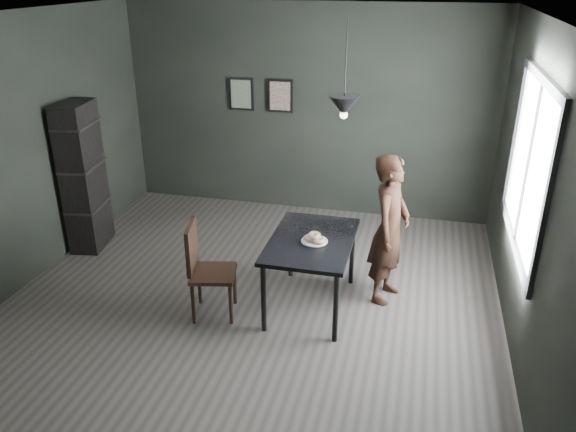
% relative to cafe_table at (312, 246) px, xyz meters
% --- Properties ---
extents(ground, '(5.00, 5.00, 0.00)m').
position_rel_cafe_table_xyz_m(ground, '(-0.60, 0.00, -0.67)').
color(ground, '#34302D').
rests_on(ground, ground).
extents(back_wall, '(5.00, 0.10, 2.80)m').
position_rel_cafe_table_xyz_m(back_wall, '(-0.60, 2.50, 0.73)').
color(back_wall, black).
rests_on(back_wall, ground).
extents(ceiling, '(5.00, 5.00, 0.02)m').
position_rel_cafe_table_xyz_m(ceiling, '(-0.60, 0.00, 2.13)').
color(ceiling, silver).
rests_on(ceiling, ground).
extents(window_assembly, '(0.04, 1.96, 1.56)m').
position_rel_cafe_table_xyz_m(window_assembly, '(1.87, 0.20, 0.93)').
color(window_assembly, white).
rests_on(window_assembly, ground).
extents(cafe_table, '(0.80, 1.20, 0.75)m').
position_rel_cafe_table_xyz_m(cafe_table, '(0.00, 0.00, 0.00)').
color(cafe_table, black).
rests_on(cafe_table, ground).
extents(white_plate, '(0.23, 0.23, 0.01)m').
position_rel_cafe_table_xyz_m(white_plate, '(0.04, -0.06, 0.08)').
color(white_plate, white).
rests_on(white_plate, cafe_table).
extents(donut_pile, '(0.22, 0.16, 0.09)m').
position_rel_cafe_table_xyz_m(donut_pile, '(0.04, -0.06, 0.13)').
color(donut_pile, beige).
rests_on(donut_pile, white_plate).
extents(woman, '(0.51, 0.64, 1.56)m').
position_rel_cafe_table_xyz_m(woman, '(0.72, 0.35, 0.11)').
color(woman, black).
rests_on(woman, ground).
extents(wood_chair, '(0.50, 0.50, 0.97)m').
position_rel_cafe_table_xyz_m(wood_chair, '(-0.98, -0.39, -0.12)').
color(wood_chair, black).
rests_on(wood_chair, ground).
extents(shelf_unit, '(0.43, 0.64, 1.78)m').
position_rel_cafe_table_xyz_m(shelf_unit, '(-2.92, 0.70, 0.22)').
color(shelf_unit, black).
rests_on(shelf_unit, ground).
extents(pendant_lamp, '(0.28, 0.28, 0.86)m').
position_rel_cafe_table_xyz_m(pendant_lamp, '(0.25, 0.10, 1.38)').
color(pendant_lamp, black).
rests_on(pendant_lamp, ground).
extents(framed_print_left, '(0.34, 0.04, 0.44)m').
position_rel_cafe_table_xyz_m(framed_print_left, '(-1.50, 2.47, 0.93)').
color(framed_print_left, black).
rests_on(framed_print_left, ground).
extents(framed_print_right, '(0.34, 0.04, 0.44)m').
position_rel_cafe_table_xyz_m(framed_print_right, '(-0.95, 2.47, 0.93)').
color(framed_print_right, black).
rests_on(framed_print_right, ground).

